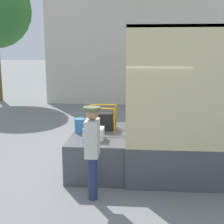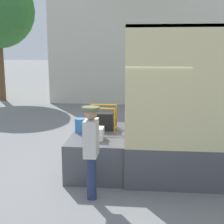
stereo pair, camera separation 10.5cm
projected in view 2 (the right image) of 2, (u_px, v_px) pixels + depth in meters
The scene contains 7 objects.
ground_plane at pixel (127, 168), 7.54m from camera, with size 160.00×160.00×0.00m, color gray.
tailgate_deck at pixel (100, 150), 7.51m from camera, with size 1.29×2.32×0.87m, color #4C4C51.
microwave at pixel (94, 133), 6.85m from camera, with size 0.44×0.35×0.27m.
portable_generator at pixel (103, 120), 7.73m from camera, with size 0.69×0.53×0.59m.
orange_bucket at pixel (80, 125), 7.43m from camera, with size 0.26×0.26×0.34m.
worker_person at pixel (91, 143), 5.77m from camera, with size 0.32×0.44×1.79m.
house_backdrop at pixel (143, 16), 18.76m from camera, with size 10.19×7.50×9.41m.
Camera 2 is at (0.32, -7.13, 2.81)m, focal length 50.00 mm.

